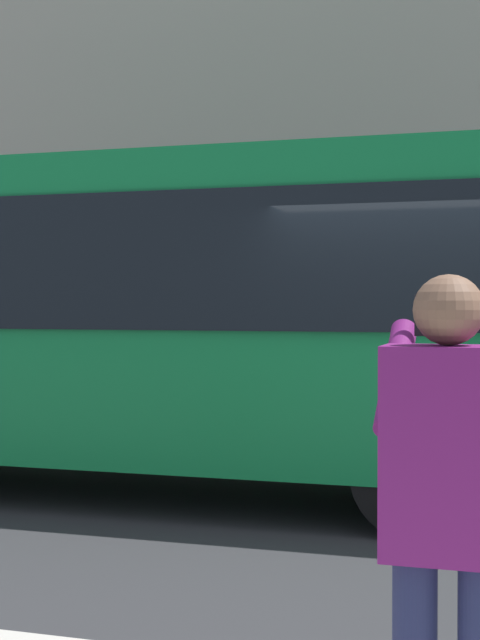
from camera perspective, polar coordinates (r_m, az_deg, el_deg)
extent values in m
plane|color=#2B2B2D|center=(7.72, 12.51, -12.18)|extent=(60.00, 60.00, 0.00)
cube|color=#0F7238|center=(8.88, -7.91, 0.62)|extent=(9.00, 2.50, 2.60)
cube|color=black|center=(7.76, -11.82, 3.51)|extent=(7.60, 0.06, 1.10)
cylinder|color=black|center=(9.27, 12.34, -6.82)|extent=(1.00, 0.28, 1.00)
cylinder|color=black|center=(7.11, 10.93, -9.21)|extent=(1.00, 0.28, 1.00)
cube|color=#6B1960|center=(2.95, 12.70, -7.97)|extent=(0.40, 0.24, 0.66)
sphere|color=brown|center=(2.91, 12.73, 0.61)|extent=(0.22, 0.22, 0.22)
cylinder|color=#6B1960|center=(3.10, 9.60, -3.43)|extent=(0.09, 0.48, 0.37)
cube|color=black|center=(3.22, 11.34, 0.30)|extent=(0.07, 0.01, 0.14)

